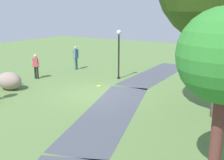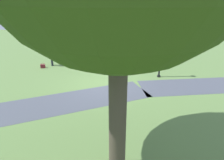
{
  "view_description": "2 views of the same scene",
  "coord_description": "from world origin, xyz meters",
  "px_view_note": "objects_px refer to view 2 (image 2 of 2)",
  "views": [
    {
      "loc": [
        11.43,
        7.87,
        4.36
      ],
      "look_at": [
        1.87,
        2.0,
        1.45
      ],
      "focal_mm": 43.9,
      "sensor_mm": 36.0,
      "label": 1
    },
    {
      "loc": [
        0.61,
        10.15,
        4.35
      ],
      "look_at": [
        -0.37,
        1.21,
        0.72
      ],
      "focal_mm": 31.71,
      "sensor_mm": 36.0,
      "label": 2
    }
  ],
  "objects_px": {
    "lamp_post": "(162,45)",
    "man_near_boulder": "(152,46)",
    "backpack_by_boulder": "(86,57)",
    "frisbee_on_grass": "(124,77)",
    "passerby_on_path": "(107,47)",
    "lawn_boulder": "(74,55)",
    "woman_with_handbag": "(51,53)",
    "handbag_on_grass": "(43,66)"
  },
  "relations": [
    {
      "from": "lawn_boulder",
      "to": "passerby_on_path",
      "type": "relative_size",
      "value": 0.99
    },
    {
      "from": "lamp_post",
      "to": "man_near_boulder",
      "type": "xyz_separation_m",
      "value": [
        -0.75,
        -4.09,
        -0.92
      ]
    },
    {
      "from": "woman_with_handbag",
      "to": "passerby_on_path",
      "type": "xyz_separation_m",
      "value": [
        -4.08,
        -1.49,
        -0.01
      ]
    },
    {
      "from": "lawn_boulder",
      "to": "handbag_on_grass",
      "type": "relative_size",
      "value": 4.77
    },
    {
      "from": "handbag_on_grass",
      "to": "frisbee_on_grass",
      "type": "xyz_separation_m",
      "value": [
        -5.28,
        2.44,
        -0.13
      ]
    },
    {
      "from": "lamp_post",
      "to": "lawn_boulder",
      "type": "distance_m",
      "value": 6.78
    },
    {
      "from": "lamp_post",
      "to": "frisbee_on_grass",
      "type": "relative_size",
      "value": 11.3
    },
    {
      "from": "lawn_boulder",
      "to": "frisbee_on_grass",
      "type": "distance_m",
      "value": 5.03
    },
    {
      "from": "passerby_on_path",
      "to": "woman_with_handbag",
      "type": "bearing_deg",
      "value": 20.05
    },
    {
      "from": "man_near_boulder",
      "to": "woman_with_handbag",
      "type": "bearing_deg",
      "value": 7.87
    },
    {
      "from": "man_near_boulder",
      "to": "handbag_on_grass",
      "type": "distance_m",
      "value": 8.35
    },
    {
      "from": "woman_with_handbag",
      "to": "backpack_by_boulder",
      "type": "xyz_separation_m",
      "value": [
        -2.37,
        -1.37,
        -0.73
      ]
    },
    {
      "from": "passerby_on_path",
      "to": "frisbee_on_grass",
      "type": "height_order",
      "value": "passerby_on_path"
    },
    {
      "from": "lamp_post",
      "to": "backpack_by_boulder",
      "type": "bearing_deg",
      "value": -44.45
    },
    {
      "from": "woman_with_handbag",
      "to": "man_near_boulder",
      "type": "height_order",
      "value": "man_near_boulder"
    },
    {
      "from": "woman_with_handbag",
      "to": "frisbee_on_grass",
      "type": "height_order",
      "value": "woman_with_handbag"
    },
    {
      "from": "woman_with_handbag",
      "to": "handbag_on_grass",
      "type": "bearing_deg",
      "value": 42.16
    },
    {
      "from": "handbag_on_grass",
      "to": "frisbee_on_grass",
      "type": "bearing_deg",
      "value": 155.16
    },
    {
      "from": "backpack_by_boulder",
      "to": "woman_with_handbag",
      "type": "bearing_deg",
      "value": 30.12
    },
    {
      "from": "passerby_on_path",
      "to": "frisbee_on_grass",
      "type": "bearing_deg",
      "value": 98.26
    },
    {
      "from": "handbag_on_grass",
      "to": "lawn_boulder",
      "type": "bearing_deg",
      "value": -145.96
    },
    {
      "from": "handbag_on_grass",
      "to": "frisbee_on_grass",
      "type": "distance_m",
      "value": 5.82
    },
    {
      "from": "handbag_on_grass",
      "to": "frisbee_on_grass",
      "type": "relative_size",
      "value": 1.2
    },
    {
      "from": "man_near_boulder",
      "to": "backpack_by_boulder",
      "type": "xyz_separation_m",
      "value": [
        5.24,
        -0.32,
        -0.83
      ]
    },
    {
      "from": "frisbee_on_grass",
      "to": "passerby_on_path",
      "type": "bearing_deg",
      "value": -81.74
    },
    {
      "from": "passerby_on_path",
      "to": "man_near_boulder",
      "type": "bearing_deg",
      "value": 172.92
    },
    {
      "from": "man_near_boulder",
      "to": "frisbee_on_grass",
      "type": "height_order",
      "value": "man_near_boulder"
    },
    {
      "from": "woman_with_handbag",
      "to": "passerby_on_path",
      "type": "distance_m",
      "value": 4.35
    },
    {
      "from": "lawn_boulder",
      "to": "frisbee_on_grass",
      "type": "height_order",
      "value": "lawn_boulder"
    },
    {
      "from": "passerby_on_path",
      "to": "handbag_on_grass",
      "type": "distance_m",
      "value": 5.1
    },
    {
      "from": "lamp_post",
      "to": "passerby_on_path",
      "type": "height_order",
      "value": "lamp_post"
    },
    {
      "from": "woman_with_handbag",
      "to": "frisbee_on_grass",
      "type": "bearing_deg",
      "value": 148.09
    },
    {
      "from": "woman_with_handbag",
      "to": "backpack_by_boulder",
      "type": "bearing_deg",
      "value": -149.88
    },
    {
      "from": "backpack_by_boulder",
      "to": "frisbee_on_grass",
      "type": "height_order",
      "value": "backpack_by_boulder"
    },
    {
      "from": "man_near_boulder",
      "to": "passerby_on_path",
      "type": "xyz_separation_m",
      "value": [
        3.53,
        -0.44,
        -0.1
      ]
    },
    {
      "from": "passerby_on_path",
      "to": "backpack_by_boulder",
      "type": "distance_m",
      "value": 1.87
    },
    {
      "from": "handbag_on_grass",
      "to": "backpack_by_boulder",
      "type": "distance_m",
      "value": 3.47
    },
    {
      "from": "woman_with_handbag",
      "to": "man_near_boulder",
      "type": "bearing_deg",
      "value": -172.13
    },
    {
      "from": "lawn_boulder",
      "to": "woman_with_handbag",
      "type": "height_order",
      "value": "woman_with_handbag"
    },
    {
      "from": "lawn_boulder",
      "to": "woman_with_handbag",
      "type": "distance_m",
      "value": 1.84
    },
    {
      "from": "lamp_post",
      "to": "backpack_by_boulder",
      "type": "xyz_separation_m",
      "value": [
        4.5,
        -4.41,
        -1.75
      ]
    },
    {
      "from": "woman_with_handbag",
      "to": "frisbee_on_grass",
      "type": "relative_size",
      "value": 5.83
    }
  ]
}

